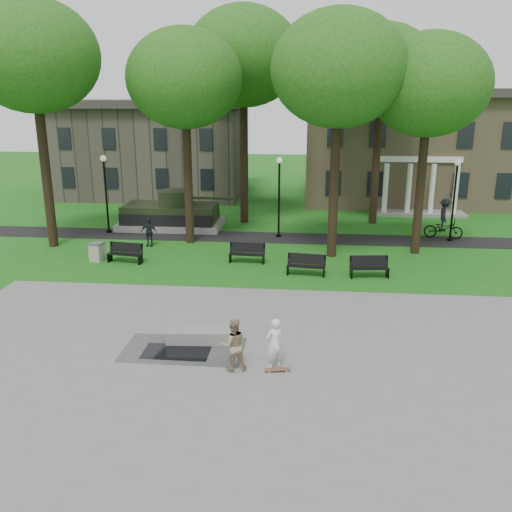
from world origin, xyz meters
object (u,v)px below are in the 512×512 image
Objects in this scene: friend_watching at (233,345)px; trash_bin at (97,252)px; skateboarder at (275,343)px; cyclist at (444,222)px; concrete_block at (200,334)px; park_bench_0 at (125,252)px.

friend_watching reaches higher than trash_bin.
cyclist reaches higher than skateboarder.
friend_watching is at bearing -22.61° from skateboarder.
friend_watching is at bearing -51.64° from trash_bin.
cyclist reaches higher than trash_bin.
trash_bin is (-7.06, 8.77, 0.24)m from concrete_block.
skateboarder is 0.69× the size of cyclist.
park_bench_0 is (-17.16, -6.55, -0.44)m from cyclist.
cyclist is at bearing 52.66° from concrete_block.
park_bench_0 reaches higher than trash_bin.
cyclist is 18.37m from park_bench_0.
trash_bin is (-8.51, 10.74, -0.37)m from friend_watching.
trash_bin is (-1.52, 0.10, -0.04)m from park_bench_0.
park_bench_0 reaches higher than concrete_block.
friend_watching reaches higher than skateboarder.
concrete_block is 11.26m from trash_bin.
cyclist is 1.29× the size of park_bench_0.
trash_bin is at bearing 128.83° from concrete_block.
skateboarder is (2.68, -1.72, 0.59)m from concrete_block.
park_bench_0 is 1.93× the size of trash_bin.
cyclist reaches higher than park_bench_0.
trash_bin is at bearing -67.49° from friend_watching.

